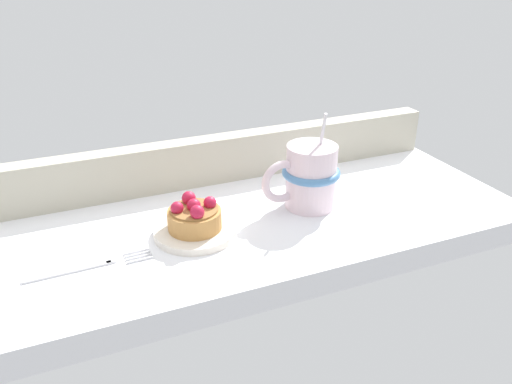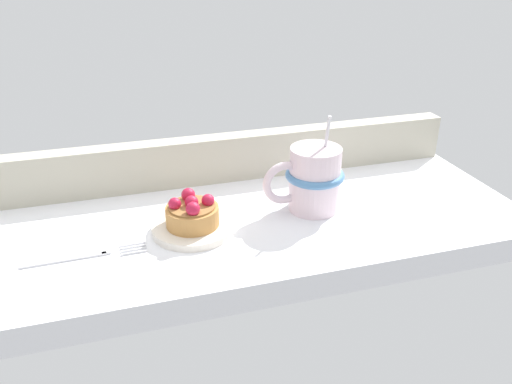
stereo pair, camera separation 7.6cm
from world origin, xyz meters
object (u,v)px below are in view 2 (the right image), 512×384
(dessert_plate, at_px, (193,228))
(dessert_fork, at_px, (87,255))
(raspberry_tart, at_px, (192,213))
(coffee_mug, at_px, (314,180))

(dessert_plate, relative_size, dessert_fork, 0.73)
(raspberry_tart, xyz_separation_m, coffee_mug, (0.19, 0.01, 0.02))
(dessert_plate, distance_m, coffee_mug, 0.19)
(coffee_mug, xyz_separation_m, dessert_fork, (-0.34, -0.04, -0.05))
(coffee_mug, distance_m, dessert_fork, 0.34)
(dessert_plate, distance_m, dessert_fork, 0.15)
(dessert_plate, xyz_separation_m, coffee_mug, (0.19, 0.01, 0.05))
(raspberry_tart, distance_m, dessert_fork, 0.15)
(coffee_mug, bearing_deg, raspberry_tart, -176.74)
(dessert_plate, relative_size, coffee_mug, 0.77)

